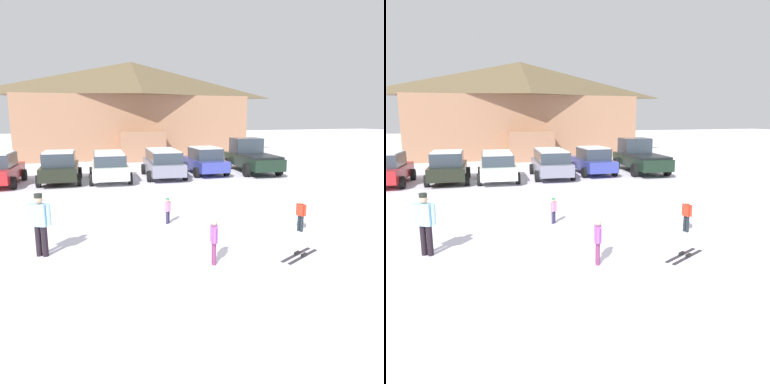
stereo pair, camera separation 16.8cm
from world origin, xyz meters
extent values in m
plane|color=white|center=(0.00, 0.00, 0.00)|extent=(160.00, 160.00, 0.00)
cube|color=#A07153|center=(3.22, 28.49, 2.66)|extent=(19.68, 8.19, 5.31)
pyramid|color=brown|center=(3.22, 28.49, 6.81)|extent=(20.30, 8.81, 3.00)
cube|color=#A27355|center=(3.06, 23.85, 1.20)|extent=(3.66, 1.93, 2.40)
cube|color=#AD1D21|center=(-6.40, 15.74, 0.66)|extent=(2.20, 4.52, 0.68)
cube|color=#2D3842|center=(-6.42, 15.52, 1.34)|extent=(1.76, 2.42, 0.69)
cylinder|color=black|center=(-5.32, 16.97, 0.32)|extent=(0.29, 0.66, 0.64)
cylinder|color=black|center=(-5.64, 14.29, 0.32)|extent=(0.29, 0.66, 0.64)
cube|color=black|center=(-3.39, 15.57, 0.65)|extent=(2.20, 4.39, 0.67)
cube|color=#2D3842|center=(-3.40, 15.35, 1.33)|extent=(1.81, 2.33, 0.68)
cube|color=white|center=(-3.40, 15.35, 1.70)|extent=(1.69, 2.22, 0.06)
cylinder|color=black|center=(-4.28, 16.96, 0.32)|extent=(0.27, 0.66, 0.64)
cylinder|color=black|center=(-2.28, 16.80, 0.32)|extent=(0.27, 0.66, 0.64)
cylinder|color=black|center=(-4.49, 14.33, 0.32)|extent=(0.27, 0.66, 0.64)
cylinder|color=black|center=(-2.49, 14.17, 0.32)|extent=(0.27, 0.66, 0.64)
cube|color=white|center=(-0.76, 15.15, 0.66)|extent=(2.31, 4.79, 0.67)
cube|color=#2D3842|center=(-0.77, 15.06, 1.28)|extent=(1.98, 3.66, 0.57)
cube|color=white|center=(-0.77, 15.06, 1.59)|extent=(1.85, 3.48, 0.06)
cylinder|color=black|center=(-1.63, 16.68, 0.32)|extent=(0.28, 0.66, 0.64)
cylinder|color=black|center=(0.38, 16.49, 0.32)|extent=(0.28, 0.66, 0.64)
cylinder|color=black|center=(-1.90, 13.82, 0.32)|extent=(0.28, 0.66, 0.64)
cylinder|color=black|center=(0.10, 13.63, 0.32)|extent=(0.28, 0.66, 0.64)
cube|color=slate|center=(2.41, 15.33, 0.66)|extent=(2.41, 4.94, 0.67)
cube|color=#2D3842|center=(2.40, 15.23, 1.30)|extent=(2.06, 3.78, 0.61)
cube|color=white|center=(2.40, 15.23, 1.63)|extent=(1.93, 3.59, 0.06)
cylinder|color=black|center=(1.56, 16.91, 0.32)|extent=(0.29, 0.66, 0.64)
cylinder|color=black|center=(3.58, 16.68, 0.32)|extent=(0.29, 0.66, 0.64)
cylinder|color=black|center=(1.23, 13.98, 0.32)|extent=(0.29, 0.66, 0.64)
cylinder|color=black|center=(3.25, 13.75, 0.32)|extent=(0.29, 0.66, 0.64)
cube|color=#343E9B|center=(5.20, 15.73, 0.64)|extent=(1.93, 4.36, 0.64)
cube|color=#2D3842|center=(5.19, 15.52, 1.31)|extent=(1.65, 2.28, 0.69)
cube|color=white|center=(5.19, 15.52, 1.68)|extent=(1.54, 2.17, 0.06)
cylinder|color=black|center=(4.27, 17.10, 0.32)|extent=(0.24, 0.65, 0.64)
cylinder|color=black|center=(6.21, 17.04, 0.32)|extent=(0.24, 0.65, 0.64)
cylinder|color=black|center=(4.19, 14.43, 0.32)|extent=(0.24, 0.65, 0.64)
cylinder|color=black|center=(6.12, 14.37, 0.32)|extent=(0.24, 0.65, 0.64)
cube|color=black|center=(8.43, 15.38, 0.75)|extent=(2.64, 6.00, 0.70)
cube|color=#2D3842|center=(8.57, 16.53, 1.62)|extent=(2.00, 2.06, 1.05)
cube|color=black|center=(8.31, 14.37, 1.16)|extent=(2.32, 3.41, 0.12)
cylinder|color=black|center=(7.59, 17.23, 0.40)|extent=(0.36, 0.83, 0.80)
cylinder|color=black|center=(9.70, 16.98, 0.40)|extent=(0.36, 0.83, 0.80)
cylinder|color=black|center=(7.16, 13.77, 0.40)|extent=(0.36, 0.83, 0.80)
cylinder|color=black|center=(9.27, 13.52, 0.40)|extent=(0.36, 0.83, 0.80)
cylinder|color=#1C262C|center=(3.59, 3.56, 0.26)|extent=(0.09, 0.09, 0.51)
cylinder|color=#1C262C|center=(3.62, 3.45, 0.26)|extent=(0.09, 0.09, 0.51)
cube|color=red|center=(3.60, 3.50, 0.70)|extent=(0.20, 0.28, 0.36)
cylinder|color=red|center=(3.57, 3.66, 0.71)|extent=(0.07, 0.07, 0.35)
cylinder|color=red|center=(3.64, 3.35, 0.71)|extent=(0.07, 0.07, 0.35)
sphere|color=tan|center=(3.60, 3.50, 0.94)|extent=(0.13, 0.13, 0.13)
cylinder|color=beige|center=(3.60, 3.50, 1.02)|extent=(0.13, 0.13, 0.06)
cylinder|color=#373152|center=(-0.15, 5.73, 0.22)|extent=(0.08, 0.08, 0.44)
cylinder|color=#373152|center=(-0.08, 5.79, 0.22)|extent=(0.08, 0.08, 0.44)
cube|color=#E894C1|center=(-0.11, 5.76, 0.59)|extent=(0.25, 0.23, 0.31)
cylinder|color=#E894C1|center=(-0.22, 5.68, 0.60)|extent=(0.06, 0.06, 0.29)
cylinder|color=#E894C1|center=(-0.01, 5.85, 0.60)|extent=(0.06, 0.06, 0.29)
sphere|color=tan|center=(-0.11, 5.76, 0.81)|extent=(0.11, 0.11, 0.11)
cylinder|color=#2C9453|center=(-0.11, 5.76, 0.87)|extent=(0.11, 0.11, 0.05)
cylinder|color=#78305E|center=(-0.02, 2.03, 0.29)|extent=(0.10, 0.10, 0.57)
cylinder|color=#78305E|center=(-0.06, 1.91, 0.29)|extent=(0.10, 0.10, 0.57)
cube|color=#9750AF|center=(-0.04, 1.97, 0.77)|extent=(0.25, 0.32, 0.40)
cylinder|color=#9750AF|center=(0.02, 2.14, 0.78)|extent=(0.08, 0.08, 0.38)
cylinder|color=#9750AF|center=(-0.10, 1.80, 0.78)|extent=(0.08, 0.08, 0.38)
sphere|color=tan|center=(-0.04, 1.97, 1.05)|extent=(0.15, 0.15, 0.15)
cylinder|color=beige|center=(-0.04, 1.97, 1.13)|extent=(0.14, 0.14, 0.07)
cylinder|color=black|center=(-3.97, 3.96, 0.41)|extent=(0.15, 0.15, 0.82)
cylinder|color=black|center=(-4.12, 4.05, 0.41)|extent=(0.15, 0.15, 0.82)
cube|color=#95C5E5|center=(-4.05, 4.00, 1.11)|extent=(0.47, 0.40, 0.58)
cylinder|color=#95C5E5|center=(-3.82, 3.88, 1.12)|extent=(0.11, 0.11, 0.55)
cylinder|color=#95C5E5|center=(-4.27, 4.13, 1.12)|extent=(0.11, 0.11, 0.55)
sphere|color=tan|center=(-4.05, 4.00, 1.50)|extent=(0.21, 0.21, 0.21)
cylinder|color=#222821|center=(-4.05, 4.00, 1.62)|extent=(0.20, 0.20, 0.10)
cube|color=#28252C|center=(2.33, 1.60, 0.01)|extent=(1.31, 0.70, 0.02)
cube|color=black|center=(2.37, 1.62, 0.05)|extent=(0.22, 0.16, 0.06)
cube|color=#28252C|center=(2.24, 1.78, 0.01)|extent=(1.31, 0.70, 0.02)
cube|color=black|center=(2.29, 1.80, 0.05)|extent=(0.22, 0.16, 0.06)
camera|label=1|loc=(-3.54, -6.06, 3.60)|focal=35.00mm
camera|label=2|loc=(-3.38, -6.11, 3.60)|focal=35.00mm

